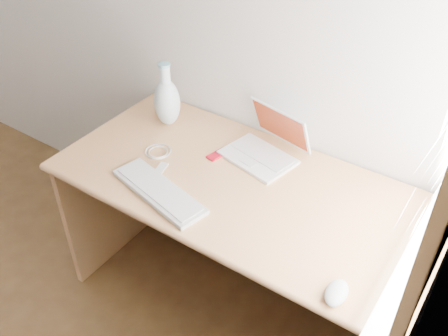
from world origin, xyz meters
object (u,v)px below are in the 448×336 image
Objects in this scene: desk at (245,208)px; vase at (167,101)px; external_keyboard at (159,191)px; laptop at (263,145)px.

vase reaches higher than desk.
external_keyboard is at bearing -55.06° from vase.
laptop is 0.72× the size of external_keyboard.
desk is 4.40× the size of laptop.
vase is at bearing -163.48° from laptop.
laptop is (0.00, 0.12, 0.27)m from desk.
vase reaches higher than external_keyboard.
vase is (-0.48, -0.04, 0.08)m from laptop.
vase is at bearing 169.76° from desk.
laptop reaches higher than desk.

